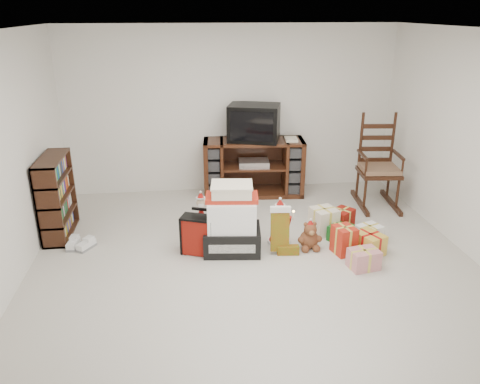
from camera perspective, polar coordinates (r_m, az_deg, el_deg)
name	(u,v)px	position (r m, az deg, el deg)	size (l,w,h in m)	color
room	(257,160)	(4.78, 2.08, 3.93)	(5.01, 5.01, 2.51)	beige
tv_stand	(254,167)	(7.15, 1.67, 3.04)	(1.54, 0.66, 0.86)	#411E12
bookshelf	(57,198)	(6.24, -21.43, -0.70)	(0.28, 0.84, 1.02)	#331A0E
rocking_chair	(377,173)	(7.06, 16.32, 2.24)	(0.64, 0.96, 1.37)	#331A0E
gift_pile	(232,223)	(5.45, -0.98, -3.78)	(0.71, 0.55, 0.83)	black
red_suitcase	(198,235)	(5.47, -5.12, -5.24)	(0.40, 0.31, 0.55)	maroon
stocking	(280,230)	(5.45, 4.89, -4.65)	(0.28, 0.12, 0.59)	#0D7D14
teddy_bear	(309,237)	(5.66, 8.45, -5.44)	(0.23, 0.20, 0.34)	brown
santa_figurine	(279,226)	(5.71, 4.82, -4.16)	(0.29, 0.27, 0.59)	maroon
mrs_claus_figurine	(201,216)	(6.03, -4.74, -2.92)	(0.26, 0.25, 0.54)	maroon
sneaker_pair	(80,245)	(5.97, -18.95, -6.08)	(0.35, 0.28, 0.09)	white
gift_cluster	(352,234)	(5.85, 13.48, -5.00)	(0.81, 1.18, 0.28)	#B22514
crt_television	(254,123)	(6.94, 1.73, 8.44)	(0.84, 0.71, 0.53)	black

